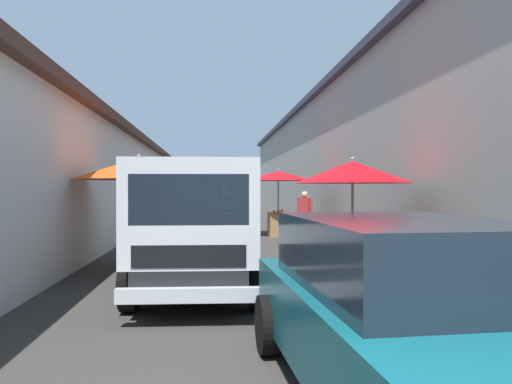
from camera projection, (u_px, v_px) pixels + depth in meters
name	position (u px, v px, depth m)	size (l,w,h in m)	color
ground	(236.00, 243.00, 14.79)	(90.00, 90.00, 0.00)	#33302D
building_left_whitewash	(30.00, 183.00, 16.37)	(49.80, 7.50, 3.74)	silver
building_right_concrete	(420.00, 157.00, 17.66)	(49.80, 7.50, 5.71)	#A39E93
fruit_stall_mid_lane	(355.00, 188.00, 9.35)	(2.30, 2.30, 2.32)	#9E9EA3
fruit_stall_near_right	(278.00, 184.00, 16.89)	(2.54, 2.54, 2.40)	#9E9EA3
fruit_stall_far_right	(141.00, 178.00, 9.99)	(2.75, 2.75, 2.42)	#9E9EA3
hatchback_car	(406.00, 311.00, 3.66)	(3.99, 2.09, 1.45)	#0F4C56
delivery_truck	(197.00, 231.00, 7.21)	(4.98, 2.12, 2.08)	black
vendor_by_crates	(180.00, 214.00, 13.71)	(0.39, 0.59, 1.64)	#232328
vendor_in_shade	(305.00, 211.00, 15.94)	(0.51, 0.45, 1.60)	#665B4C
plastic_stool	(207.00, 236.00, 13.74)	(0.30, 0.30, 0.43)	red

